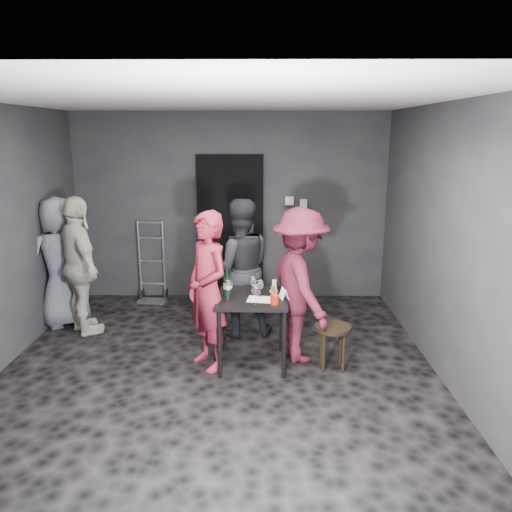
{
  "coord_description": "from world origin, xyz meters",
  "views": [
    {
      "loc": [
        0.44,
        -4.69,
        2.41
      ],
      "look_at": [
        0.39,
        0.25,
        1.18
      ],
      "focal_mm": 35.0,
      "sensor_mm": 36.0,
      "label": 1
    }
  ],
  "objects_px": {
    "tasting_table": "(252,306)",
    "bystander_grey": "(60,256)",
    "hand_truck": "(153,286)",
    "stool": "(333,334)",
    "server_red": "(208,283)",
    "bystander_cream": "(79,258)",
    "woman_black": "(240,261)",
    "man_maroon": "(300,278)",
    "breadstick_cup": "(275,292)",
    "wine_bottle": "(227,286)"
  },
  "relations": [
    {
      "from": "breadstick_cup",
      "to": "man_maroon",
      "type": "bearing_deg",
      "value": 52.49
    },
    {
      "from": "tasting_table",
      "to": "bystander_grey",
      "type": "distance_m",
      "value": 2.67
    },
    {
      "from": "man_maroon",
      "to": "bystander_cream",
      "type": "xyz_separation_m",
      "value": [
        -2.59,
        0.69,
        0.03
      ]
    },
    {
      "from": "wine_bottle",
      "to": "bystander_cream",
      "type": "bearing_deg",
      "value": 155.74
    },
    {
      "from": "man_maroon",
      "to": "bystander_grey",
      "type": "height_order",
      "value": "man_maroon"
    },
    {
      "from": "bystander_cream",
      "to": "woman_black",
      "type": "bearing_deg",
      "value": -128.44
    },
    {
      "from": "man_maroon",
      "to": "bystander_cream",
      "type": "distance_m",
      "value": 2.68
    },
    {
      "from": "hand_truck",
      "to": "stool",
      "type": "bearing_deg",
      "value": -37.27
    },
    {
      "from": "server_red",
      "to": "bystander_grey",
      "type": "height_order",
      "value": "server_red"
    },
    {
      "from": "server_red",
      "to": "man_maroon",
      "type": "xyz_separation_m",
      "value": [
        0.96,
        0.19,
        0.0
      ]
    },
    {
      "from": "man_maroon",
      "to": "bystander_grey",
      "type": "relative_size",
      "value": 1.01
    },
    {
      "from": "hand_truck",
      "to": "breadstick_cup",
      "type": "xyz_separation_m",
      "value": [
        1.72,
        -2.28,
        0.66
      ]
    },
    {
      "from": "tasting_table",
      "to": "bystander_cream",
      "type": "relative_size",
      "value": 0.39
    },
    {
      "from": "server_red",
      "to": "wine_bottle",
      "type": "relative_size",
      "value": 6.14
    },
    {
      "from": "man_maroon",
      "to": "breadstick_cup",
      "type": "height_order",
      "value": "man_maroon"
    },
    {
      "from": "wine_bottle",
      "to": "woman_black",
      "type": "bearing_deg",
      "value": 83.14
    },
    {
      "from": "hand_truck",
      "to": "tasting_table",
      "type": "height_order",
      "value": "hand_truck"
    },
    {
      "from": "bystander_cream",
      "to": "tasting_table",
      "type": "bearing_deg",
      "value": -149.76
    },
    {
      "from": "man_maroon",
      "to": "breadstick_cup",
      "type": "distance_m",
      "value": 0.46
    },
    {
      "from": "stool",
      "to": "tasting_table",
      "type": "bearing_deg",
      "value": 173.24
    },
    {
      "from": "stool",
      "to": "man_maroon",
      "type": "xyz_separation_m",
      "value": [
        -0.33,
        0.24,
        0.53
      ]
    },
    {
      "from": "wine_bottle",
      "to": "tasting_table",
      "type": "bearing_deg",
      "value": -2.33
    },
    {
      "from": "tasting_table",
      "to": "man_maroon",
      "type": "relative_size",
      "value": 0.41
    },
    {
      "from": "server_red",
      "to": "breadstick_cup",
      "type": "bearing_deg",
      "value": 39.41
    },
    {
      "from": "man_maroon",
      "to": "wine_bottle",
      "type": "xyz_separation_m",
      "value": [
        -0.77,
        -0.13,
        -0.05
      ]
    },
    {
      "from": "bystander_cream",
      "to": "bystander_grey",
      "type": "xyz_separation_m",
      "value": [
        -0.34,
        0.27,
        -0.04
      ]
    },
    {
      "from": "server_red",
      "to": "woman_black",
      "type": "bearing_deg",
      "value": 125.16
    },
    {
      "from": "bystander_grey",
      "to": "tasting_table",
      "type": "bearing_deg",
      "value": 114.1
    },
    {
      "from": "tasting_table",
      "to": "breadstick_cup",
      "type": "xyz_separation_m",
      "value": [
        0.22,
        -0.23,
        0.22
      ]
    },
    {
      "from": "woman_black",
      "to": "bystander_cream",
      "type": "bearing_deg",
      "value": -8.93
    },
    {
      "from": "hand_truck",
      "to": "woman_black",
      "type": "height_order",
      "value": "woman_black"
    },
    {
      "from": "stool",
      "to": "wine_bottle",
      "type": "distance_m",
      "value": 1.2
    },
    {
      "from": "tasting_table",
      "to": "breadstick_cup",
      "type": "distance_m",
      "value": 0.39
    },
    {
      "from": "woman_black",
      "to": "bystander_cream",
      "type": "height_order",
      "value": "bystander_cream"
    },
    {
      "from": "tasting_table",
      "to": "breadstick_cup",
      "type": "bearing_deg",
      "value": -45.57
    },
    {
      "from": "man_maroon",
      "to": "wine_bottle",
      "type": "distance_m",
      "value": 0.78
    },
    {
      "from": "hand_truck",
      "to": "tasting_table",
      "type": "relative_size",
      "value": 1.57
    },
    {
      "from": "hand_truck",
      "to": "wine_bottle",
      "type": "bearing_deg",
      "value": -53.41
    },
    {
      "from": "hand_truck",
      "to": "man_maroon",
      "type": "relative_size",
      "value": 0.64
    },
    {
      "from": "woman_black",
      "to": "bystander_grey",
      "type": "relative_size",
      "value": 1.01
    },
    {
      "from": "hand_truck",
      "to": "server_red",
      "type": "height_order",
      "value": "server_red"
    },
    {
      "from": "server_red",
      "to": "bystander_cream",
      "type": "height_order",
      "value": "bystander_cream"
    },
    {
      "from": "hand_truck",
      "to": "man_maroon",
      "type": "distance_m",
      "value": 2.85
    },
    {
      "from": "stool",
      "to": "bystander_grey",
      "type": "height_order",
      "value": "bystander_grey"
    },
    {
      "from": "tasting_table",
      "to": "server_red",
      "type": "bearing_deg",
      "value": -172.92
    },
    {
      "from": "woman_black",
      "to": "bystander_cream",
      "type": "distance_m",
      "value": 1.92
    },
    {
      "from": "bystander_grey",
      "to": "breadstick_cup",
      "type": "xyz_separation_m",
      "value": [
        2.64,
        -1.33,
        -0.04
      ]
    },
    {
      "from": "man_maroon",
      "to": "wine_bottle",
      "type": "height_order",
      "value": "man_maroon"
    },
    {
      "from": "server_red",
      "to": "bystander_cream",
      "type": "distance_m",
      "value": 1.85
    },
    {
      "from": "woman_black",
      "to": "hand_truck",
      "type": "bearing_deg",
      "value": -51.21
    }
  ]
}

